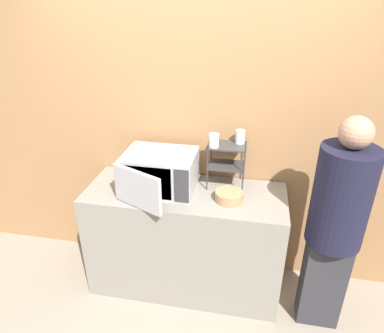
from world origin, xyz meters
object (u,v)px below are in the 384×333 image
(microwave, at_px, (159,172))
(glass_front_left, at_px, (214,141))
(dish_rack, at_px, (227,157))
(person, at_px, (336,220))
(glass_back_right, at_px, (240,137))
(bowl, at_px, (229,196))

(microwave, relative_size, glass_front_left, 5.88)
(dish_rack, bearing_deg, person, -23.94)
(glass_back_right, distance_m, person, 0.91)
(dish_rack, bearing_deg, glass_front_left, -149.59)
(dish_rack, xyz_separation_m, bowl, (0.05, -0.23, -0.22))
(dish_rack, height_order, glass_front_left, glass_front_left)
(person, bearing_deg, glass_back_right, 149.70)
(glass_back_right, bearing_deg, bowl, -98.03)
(dish_rack, distance_m, glass_front_left, 0.19)
(glass_front_left, distance_m, glass_back_right, 0.22)
(person, bearing_deg, bowl, 170.75)
(glass_back_right, bearing_deg, glass_front_left, -148.25)
(microwave, height_order, glass_back_right, glass_back_right)
(dish_rack, relative_size, bowl, 1.68)
(glass_front_left, xyz_separation_m, bowl, (0.15, -0.17, -0.37))
(bowl, bearing_deg, dish_rack, 101.99)
(dish_rack, distance_m, glass_back_right, 0.18)
(glass_front_left, relative_size, person, 0.06)
(microwave, xyz_separation_m, dish_rack, (0.50, 0.16, 0.10))
(microwave, xyz_separation_m, person, (1.29, -0.19, -0.15))
(microwave, xyz_separation_m, glass_back_right, (0.59, 0.22, 0.25))
(microwave, relative_size, dish_rack, 1.73)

